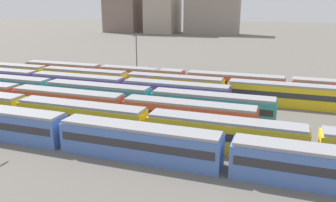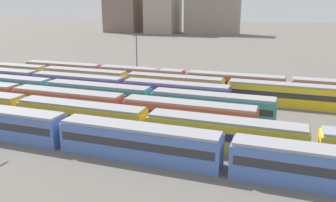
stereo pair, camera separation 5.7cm
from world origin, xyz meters
name	(u,v)px [view 2 (the right image)]	position (x,y,z in m)	size (l,w,h in m)	color
ground_plane	(21,98)	(0.00, 15.60, 0.00)	(600.00, 600.00, 0.00)	#666059
train_track_0	(226,154)	(39.55, 0.00, 1.90)	(112.50, 3.06, 3.75)	#4C70BC
train_track_1	(147,125)	(28.95, 5.20, 1.90)	(74.70, 3.06, 3.75)	yellow
train_track_2	(68,102)	(13.79, 10.40, 1.90)	(55.80, 3.06, 3.75)	#BC4C38
train_track_3	(98,95)	(15.89, 15.60, 1.90)	(55.80, 3.06, 3.75)	teal
train_track_4	(78,85)	(8.69, 20.80, 1.90)	(55.80, 3.06, 3.75)	#6B429E
train_track_5	(226,90)	(35.02, 26.00, 1.90)	(112.50, 3.06, 3.75)	yellow
train_track_6	(288,88)	(45.18, 31.20, 1.90)	(112.50, 3.06, 3.75)	#BC4C38
catenary_pole_1	(137,55)	(14.66, 33.93, 5.83)	(0.24, 3.20, 10.55)	#4C4C51
distant_building_0	(125,4)	(-49.89, 159.82, 16.16)	(20.22, 19.66, 32.31)	#7A665B
distant_building_1	(163,7)	(-25.12, 159.82, 14.92)	(16.76, 20.23, 29.85)	#A89989
distant_building_2	(212,15)	(4.15, 159.82, 10.50)	(29.36, 13.77, 21.01)	gray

